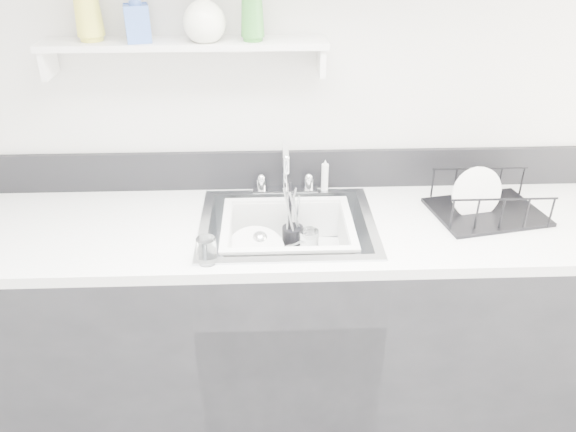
{
  "coord_description": "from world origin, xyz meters",
  "views": [
    {
      "loc": [
        -0.07,
        -0.59,
        1.96
      ],
      "look_at": [
        0.0,
        1.14,
        0.98
      ],
      "focal_mm": 35.0,
      "sensor_mm": 36.0,
      "label": 1
    }
  ],
  "objects_px": {
    "counter_run": "(288,321)",
    "dish_rack": "(489,197)",
    "wash_tub": "(288,243)",
    "sink": "(287,244)"
  },
  "relations": [
    {
      "from": "sink",
      "to": "wash_tub",
      "type": "xyz_separation_m",
      "value": [
        0.0,
        -0.01,
        0.02
      ]
    },
    {
      "from": "sink",
      "to": "dish_rack",
      "type": "relative_size",
      "value": 1.62
    },
    {
      "from": "counter_run",
      "to": "dish_rack",
      "type": "bearing_deg",
      "value": 3.51
    },
    {
      "from": "wash_tub",
      "to": "dish_rack",
      "type": "bearing_deg",
      "value": 4.51
    },
    {
      "from": "counter_run",
      "to": "dish_rack",
      "type": "distance_m",
      "value": 0.92
    },
    {
      "from": "wash_tub",
      "to": "dish_rack",
      "type": "xyz_separation_m",
      "value": [
        0.75,
        0.06,
        0.14
      ]
    },
    {
      "from": "counter_run",
      "to": "sink",
      "type": "relative_size",
      "value": 5.0
    },
    {
      "from": "counter_run",
      "to": "wash_tub",
      "type": "distance_m",
      "value": 0.39
    },
    {
      "from": "counter_run",
      "to": "wash_tub",
      "type": "bearing_deg",
      "value": -88.63
    },
    {
      "from": "wash_tub",
      "to": "dish_rack",
      "type": "distance_m",
      "value": 0.77
    }
  ]
}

